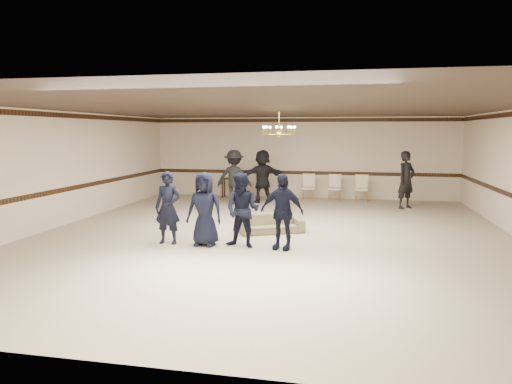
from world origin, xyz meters
TOP-DOWN VIEW (x-y plane):
  - room at (0.00, 0.00)m, footprint 12.01×14.01m
  - chair_rail at (0.00, 6.99)m, footprint 12.00×0.02m
  - crown_molding at (0.00, 6.99)m, footprint 12.00×0.02m
  - chandelier at (0.00, 1.00)m, footprint 0.94×0.94m
  - boy_a at (-2.25, -1.43)m, footprint 0.64×0.43m
  - boy_b at (-1.35, -1.43)m, footprint 0.86×0.58m
  - boy_c at (-0.45, -1.43)m, footprint 0.94×0.80m
  - boy_d at (0.45, -1.43)m, footprint 1.07×0.61m
  - settee at (-0.08, 0.23)m, footprint 1.80×1.32m
  - adult_left at (-2.19, 4.71)m, footprint 1.30×0.78m
  - adult_mid at (-1.29, 5.41)m, footprint 1.83×1.53m
  - adult_right at (3.81, 5.01)m, footprint 0.85×0.84m
  - banquet_chair_left at (0.35, 6.18)m, footprint 0.52×0.52m
  - banquet_chair_mid at (1.35, 6.18)m, footprint 0.51×0.51m
  - banquet_chair_right at (2.35, 6.18)m, footprint 0.49×0.49m
  - console_table at (-2.65, 6.38)m, footprint 0.98×0.47m

SIDE VIEW (x-z plane):
  - settee at x=-0.08m, z-range 0.00..0.49m
  - console_table at x=-2.65m, z-range 0.00..0.80m
  - banquet_chair_left at x=0.35m, z-range 0.00..1.00m
  - banquet_chair_mid at x=1.35m, z-range 0.00..1.00m
  - banquet_chair_right at x=2.35m, z-range 0.00..1.00m
  - boy_a at x=-2.25m, z-range 0.00..1.71m
  - boy_b at x=-1.35m, z-range 0.00..1.71m
  - boy_c at x=-0.45m, z-range 0.00..1.71m
  - boy_d at x=0.45m, z-range 0.00..1.71m
  - adult_left at x=-2.19m, z-range 0.00..1.97m
  - adult_mid at x=-1.29m, z-range 0.00..1.97m
  - adult_right at x=3.81m, z-range 0.00..1.97m
  - chair_rail at x=0.00m, z-range 0.93..1.07m
  - room at x=0.00m, z-range -0.01..3.20m
  - chandelier at x=0.00m, z-range 2.43..3.32m
  - crown_molding at x=0.00m, z-range 3.01..3.15m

